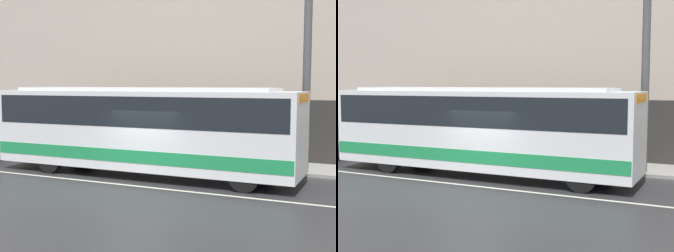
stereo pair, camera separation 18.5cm
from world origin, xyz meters
TOP-DOWN VIEW (x-y plane):
  - ground_plane at (0.00, 0.00)m, footprint 60.00×60.00m
  - sidewalk at (0.00, 5.29)m, footprint 60.00×2.58m
  - building_facade at (0.00, 6.72)m, footprint 60.00×0.35m
  - lane_stripe at (0.00, 0.00)m, footprint 54.00×0.14m
  - transit_bus at (-0.73, 1.74)m, footprint 11.69×2.50m
  - utility_pole_near at (4.76, 4.43)m, footprint 0.30×0.30m
  - pedestrian_waiting at (1.33, 5.72)m, footprint 0.36×0.36m

SIDE VIEW (x-z plane):
  - ground_plane at x=0.00m, z-range 0.00..0.00m
  - lane_stripe at x=0.00m, z-range 0.00..0.01m
  - sidewalk at x=0.00m, z-range 0.00..0.12m
  - pedestrian_waiting at x=1.33m, z-range 0.06..1.63m
  - transit_bus at x=-0.73m, z-range 0.21..3.49m
  - utility_pole_near at x=4.76m, z-range 0.12..7.09m
  - building_facade at x=0.00m, z-range -0.20..10.80m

